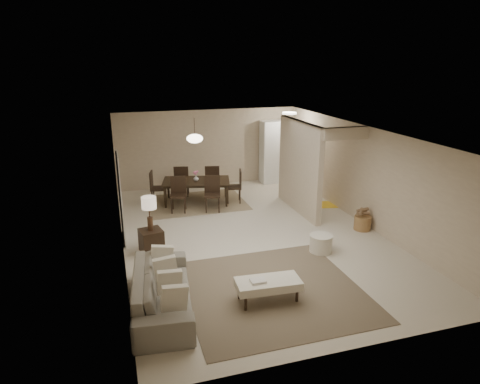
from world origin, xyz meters
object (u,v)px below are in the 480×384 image
object	(u,v)px
pantry_cabinet	(278,152)
sofa	(162,290)
wicker_basket	(362,223)
side_table	(151,241)
dining_table	(196,192)
ottoman_bench	(268,284)
round_pouf	(321,244)

from	to	relation	value
pantry_cabinet	sofa	size ratio (longest dim) A/B	0.88
wicker_basket	sofa	bearing A→B (deg)	-158.26
side_table	dining_table	bearing A→B (deg)	61.49
wicker_basket	side_table	bearing A→B (deg)	177.20
pantry_cabinet	dining_table	world-z (taller)	pantry_cabinet
pantry_cabinet	sofa	bearing A→B (deg)	-125.44
sofa	pantry_cabinet	bearing A→B (deg)	-29.06
sofa	ottoman_bench	size ratio (longest dim) A/B	2.06
sofa	dining_table	world-z (taller)	sofa
ottoman_bench	round_pouf	size ratio (longest dim) A/B	2.29
sofa	dining_table	bearing A→B (deg)	-11.06
ottoman_bench	dining_table	size ratio (longest dim) A/B	0.60
side_table	pantry_cabinet	bearing A→B (deg)	42.93
ottoman_bench	wicker_basket	world-z (taller)	ottoman_bench
ottoman_bench	sofa	bearing A→B (deg)	174.42
ottoman_bench	side_table	world-z (taller)	side_table
wicker_basket	dining_table	world-z (taller)	dining_table
sofa	round_pouf	distance (m)	3.82
round_pouf	pantry_cabinet	bearing A→B (deg)	77.86
side_table	wicker_basket	distance (m)	5.16
sofa	round_pouf	xyz separation A→B (m)	(3.61, 1.22, -0.15)
pantry_cabinet	side_table	xyz separation A→B (m)	(-4.75, -4.42, -0.79)
sofa	wicker_basket	world-z (taller)	sofa
pantry_cabinet	ottoman_bench	xyz separation A→B (m)	(-3.00, -7.04, -0.73)
sofa	dining_table	size ratio (longest dim) A/B	1.24
sofa	side_table	world-z (taller)	sofa
sofa	wicker_basket	size ratio (longest dim) A/B	5.81
side_table	round_pouf	distance (m)	3.73
pantry_cabinet	round_pouf	size ratio (longest dim) A/B	4.14
pantry_cabinet	round_pouf	distance (m)	5.71
pantry_cabinet	wicker_basket	world-z (taller)	pantry_cabinet
sofa	dining_table	distance (m)	5.55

